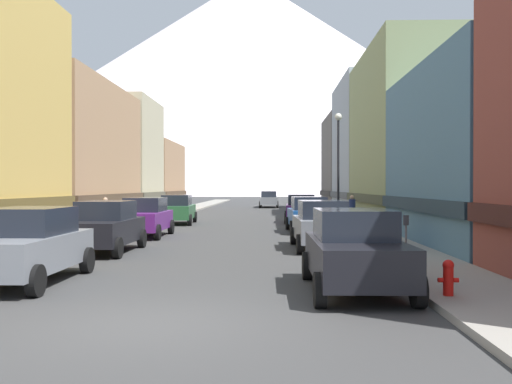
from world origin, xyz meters
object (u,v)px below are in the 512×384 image
Objects in this scene: car_right_1 at (322,224)px; pedestrian_1 at (352,212)px; streetlamp_right at (338,153)px; fire_hydrant_near at (448,276)px; car_driving_1 at (269,199)px; pedestrian_2 at (105,215)px; parking_meter_near at (406,232)px; trash_bin_right at (392,232)px; car_right_0 at (355,250)px; car_right_3 at (301,208)px; car_driving_0 at (269,199)px; car_left_3 at (177,209)px; car_right_2 at (308,214)px; car_left_1 at (105,226)px; car_left_2 at (145,217)px; car_left_0 at (27,245)px.

pedestrian_1 reaches higher than car_right_1.
streetlamp_right is (-0.90, -1.41, 3.06)m from pedestrian_1.
car_driving_1 is at bearing 94.34° from fire_hydrant_near.
pedestrian_2 is at bearing -174.14° from streetlamp_right.
pedestrian_2 is 0.27× the size of streetlamp_right.
pedestrian_2 reaches higher than parking_meter_near.
car_right_1 is at bearing -178.72° from trash_bin_right.
car_right_0 is at bearing -87.46° from car_driving_1.
car_driving_0 is (-2.20, 27.69, 0.00)m from car_right_3.
pedestrian_1 reaches higher than parking_meter_near.
car_driving_0 is at bearing 79.56° from car_left_3.
parking_meter_near is 0.23× the size of streetlamp_right.
car_driving_1 reaches higher than pedestrian_2.
fire_hydrant_near is at bearing -84.58° from car_right_2.
trash_bin_right is (10.15, -13.69, -0.26)m from car_left_3.
parking_meter_near is at bearing -62.73° from car_left_3.
car_left_2 is (-0.00, 6.20, 0.00)m from car_left_1.
car_driving_1 is (-2.20, 49.56, 0.00)m from car_right_0.
car_driving_1 is at bearing 93.06° from car_right_1.
parking_meter_near is at bearing -20.13° from car_left_1.
car_right_0 is 2.76× the size of pedestrian_2.
car_left_1 is 2.62× the size of pedestrian_1.
fire_hydrant_near is (1.65, -25.00, -0.37)m from car_right_3.
car_right_3 is 27.77m from car_driving_0.
car_left_0 and car_left_2 have the same top height.
car_right_3 is (7.60, 1.62, 0.00)m from car_left_3.
car_left_2 is at bearing -159.77° from car_right_2.
car_left_3 is 11.09m from streetlamp_right.
pedestrian_1 is at bearing 11.76° from pedestrian_2.
car_left_2 is 11.26m from trash_bin_right.
car_driving_0 is (-2.20, 35.33, 0.00)m from car_right_2.
car_right_0 is 1.01× the size of car_driving_0.
car_left_3 is 25.14m from fire_hydrant_near.
car_right_3 is at bearing 90.01° from car_right_1.
streetlamp_right reaches higher than car_left_2.
pedestrian_1 reaches higher than car_right_2.
car_right_2 is 1.02× the size of car_driving_1.
car_driving_1 is (0.00, -1.93, 0.00)m from car_driving_0.
car_left_1 is 0.99× the size of car_right_1.
car_left_1 is at bearing -90.01° from car_left_3.
trash_bin_right is (2.55, 8.49, -0.26)m from car_right_0.
pedestrian_1 is at bearing -81.58° from car_driving_1.
car_right_1 is 4.55× the size of trash_bin_right.
car_right_2 is 8.08m from trash_bin_right.
car_left_3 is 2.79× the size of pedestrian_2.
car_driving_0 is (5.40, 29.31, 0.00)m from car_left_3.
car_right_3 is 2.78× the size of pedestrian_2.
parking_meter_near is (4.15, -45.90, 0.11)m from car_driving_1.
trash_bin_right is (10.15, -4.87, -0.26)m from car_left_2.
car_left_2 is 3.31× the size of parking_meter_near.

